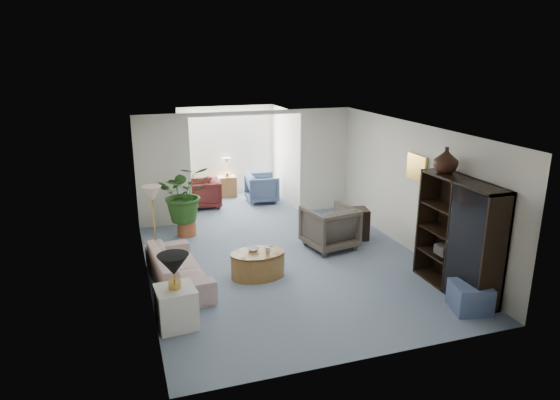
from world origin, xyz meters
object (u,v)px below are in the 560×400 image
object	(u,v)px
entertainment_cabinet	(458,237)
sunroom_chair_blue	(262,188)
coffee_cup	(268,251)
side_table_dark	(354,224)
sunroom_chair_maroon	(205,194)
framed_picture	(417,167)
table_lamp	(173,265)
sofa	(178,268)
cabinet_urn	(446,160)
coffee_table	(258,264)
sunroom_table	(228,187)
plant_pot	(187,228)
end_table	(176,307)
wingback_chair	(330,227)
coffee_bowl	(253,249)
ottoman	(470,297)
floor_lamp	(152,193)

from	to	relation	value
entertainment_cabinet	sunroom_chair_blue	distance (m)	6.09
coffee_cup	side_table_dark	size ratio (longest dim) A/B	0.15
sunroom_chair_maroon	framed_picture	bearing A→B (deg)	41.17
side_table_dark	table_lamp	bearing A→B (deg)	-149.11
coffee_cup	side_table_dark	world-z (taller)	side_table_dark
sofa	cabinet_urn	xyz separation A→B (m)	(4.25, -1.14, 1.79)
framed_picture	coffee_table	xyz separation A→B (m)	(-3.13, -0.11, -1.47)
entertainment_cabinet	sunroom_table	size ratio (longest dim) A/B	3.33
entertainment_cabinet	plant_pot	bearing A→B (deg)	133.58
end_table	table_lamp	bearing A→B (deg)	0.00
wingback_chair	sunroom_table	size ratio (longest dim) A/B	1.67
plant_pot	wingback_chair	bearing A→B (deg)	-31.75
sofa	wingback_chair	xyz separation A→B (m)	(3.07, 0.72, 0.14)
coffee_bowl	sunroom_chair_maroon	xyz separation A→B (m)	(-0.11, 4.25, -0.12)
plant_pot	sunroom_table	bearing A→B (deg)	60.77
coffee_cup	sunroom_chair_maroon	size ratio (longest dim) A/B	0.12
side_table_dark	ottoman	distance (m)	3.32
coffee_bowl	ottoman	xyz separation A→B (m)	(2.76, -2.24, -0.26)
entertainment_cabinet	sunroom_chair_blue	size ratio (longest dim) A/B	2.36
end_table	coffee_bowl	size ratio (longest dim) A/B	2.99
coffee_bowl	coffee_table	bearing A→B (deg)	-63.43
table_lamp	coffee_cup	world-z (taller)	table_lamp
sunroom_chair_maroon	coffee_cup	bearing A→B (deg)	7.31
sunroom_chair_blue	sunroom_chair_maroon	world-z (taller)	sunroom_chair_blue
table_lamp	entertainment_cabinet	size ratio (longest dim) A/B	0.24
table_lamp	sunroom_chair_maroon	xyz separation A→B (m)	(1.39, 5.57, -0.59)
table_lamp	coffee_bowl	xyz separation A→B (m)	(1.50, 1.32, -0.47)
floor_lamp	coffee_bowl	xyz separation A→B (m)	(1.55, -1.38, -0.78)
wingback_chair	end_table	bearing A→B (deg)	22.39
wingback_chair	framed_picture	bearing A→B (deg)	142.20
sunroom_table	side_table_dark	bearing A→B (deg)	-65.16
table_lamp	entertainment_cabinet	distance (m)	4.46
framed_picture	plant_pot	xyz separation A→B (m)	(-4.01, 2.35, -1.54)
framed_picture	sunroom_chair_blue	distance (m)	4.79
ottoman	sunroom_chair_maroon	distance (m)	7.10
ottoman	sunroom_table	size ratio (longest dim) A/B	0.95
framed_picture	table_lamp	xyz separation A→B (m)	(-4.68, -1.33, -0.76)
floor_lamp	coffee_cup	world-z (taller)	floor_lamp
sunroom_table	end_table	bearing A→B (deg)	-108.70
sunroom_table	wingback_chair	bearing A→B (deg)	-75.14
coffee_cup	wingback_chair	size ratio (longest dim) A/B	0.10
coffee_table	sunroom_chair_maroon	bearing A→B (deg)	92.05
framed_picture	coffee_bowl	xyz separation A→B (m)	(-3.18, -0.01, -1.23)
ottoman	sunroom_chair_maroon	xyz separation A→B (m)	(-2.87, 6.50, 0.14)
sunroom_chair_maroon	entertainment_cabinet	bearing A→B (deg)	30.93
sunroom_table	table_lamp	bearing A→B (deg)	-108.70
sunroom_chair_blue	coffee_bowl	bearing A→B (deg)	165.23
coffee_cup	coffee_bowl	bearing A→B (deg)	135.00
end_table	entertainment_cabinet	distance (m)	4.50
floor_lamp	sunroom_chair_maroon	size ratio (longest dim) A/B	0.47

